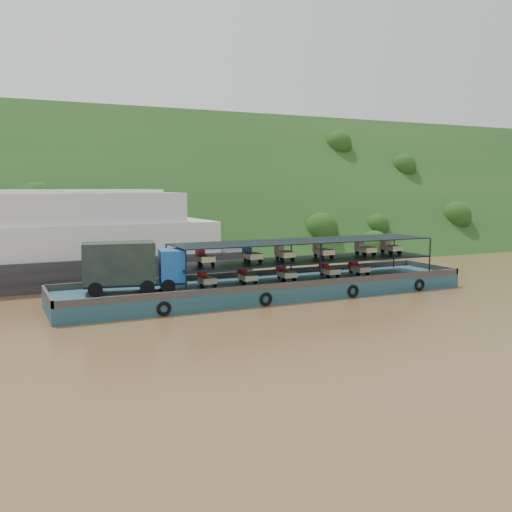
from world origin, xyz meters
name	(u,v)px	position (x,y,z in m)	size (l,w,h in m)	color
ground	(293,297)	(0.00, 0.00, 0.00)	(160.00, 160.00, 0.00)	brown
hillside	(168,252)	(0.00, 36.00, 0.00)	(140.00, 28.00, 28.00)	#173513
cargo_barge	(254,283)	(-3.07, 1.22, 1.25)	(35.00, 7.18, 4.99)	#153D4C
passenger_ferry	(15,244)	(-20.45, 15.93, 3.82)	(43.85, 12.07, 8.82)	black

